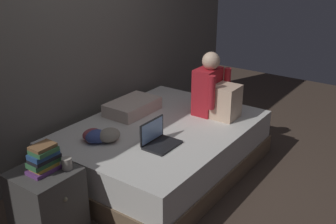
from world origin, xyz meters
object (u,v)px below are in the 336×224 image
nightstand (47,203)px  clothes_pile (100,136)px  mug (67,164)px  person_sitting (215,92)px  pillow (132,107)px  laptop (158,139)px  book_stack (44,159)px  bed (162,148)px

nightstand → clothes_pile: clothes_pile is taller
mug → nightstand: bearing=137.3°
person_sitting → clothes_pile: person_sitting is taller
pillow → laptop: bearing=-123.6°
clothes_pile → pillow: bearing=16.3°
pillow → book_stack: book_stack is taller
clothes_pile → laptop: bearing=-62.5°
person_sitting → mug: 1.74m
nightstand → person_sitting: person_sitting is taller
pillow → mug: (-1.27, -0.44, 0.05)m
book_stack → pillow: bearing=13.3°
nightstand → mug: size_ratio=6.18×
nightstand → mug: bearing=-42.7°
nightstand → person_sitting: (1.84, -0.41, 0.45)m
laptop → book_stack: 1.01m
nightstand → book_stack: 0.38m
book_stack → mug: 0.17m
bed → mug: size_ratio=22.22×
laptop → mug: 0.86m
nightstand → clothes_pile: size_ratio=1.79×
clothes_pile → mug: bearing=-157.8°
mug → clothes_pile: size_ratio=0.29×
pillow → mug: mug is taller
nightstand → clothes_pile: 0.77m
bed → nightstand: 1.31m
clothes_pile → person_sitting: bearing=-25.1°
person_sitting → mug: bearing=170.4°
nightstand → clothes_pile: (0.71, 0.12, 0.26)m
bed → book_stack: bearing=174.6°
book_stack → clothes_pile: 0.72m
nightstand → pillow: 1.46m
person_sitting → clothes_pile: bearing=154.9°
bed → laptop: 0.50m
laptop → clothes_pile: laptop is taller
nightstand → person_sitting: 1.94m
pillow → book_stack: size_ratio=2.37×
person_sitting → mug: person_sitting is taller
laptop → pillow: 0.80m
laptop → book_stack: bearing=160.2°
pillow → mug: bearing=-161.0°
nightstand → pillow: pillow is taller
person_sitting → laptop: size_ratio=2.05×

